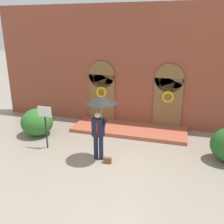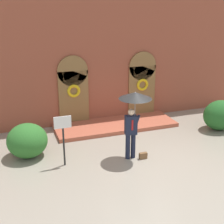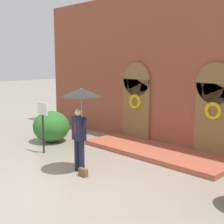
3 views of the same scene
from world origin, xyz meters
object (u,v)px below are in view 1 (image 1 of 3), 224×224
object	(u,v)px
person_with_umbrella	(101,109)
shrub_left	(37,122)
sign_post	(45,120)
handbag	(107,160)

from	to	relation	value
person_with_umbrella	shrub_left	xyz separation A→B (m)	(-3.42, 1.30, -1.32)
person_with_umbrella	sign_post	size ratio (longest dim) A/B	1.37
handbag	sign_post	xyz separation A→B (m)	(-2.64, 0.46, 1.05)
sign_post	shrub_left	xyz separation A→B (m)	(-1.08, 1.04, -0.57)
handbag	sign_post	distance (m)	2.88
sign_post	shrub_left	size ratio (longest dim) A/B	1.23
person_with_umbrella	handbag	bearing A→B (deg)	-33.76
handbag	shrub_left	distance (m)	4.04
person_with_umbrella	shrub_left	bearing A→B (deg)	159.15
person_with_umbrella	sign_post	xyz separation A→B (m)	(-2.34, 0.26, -0.75)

